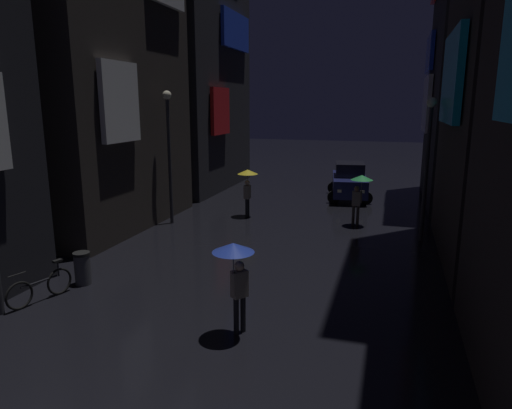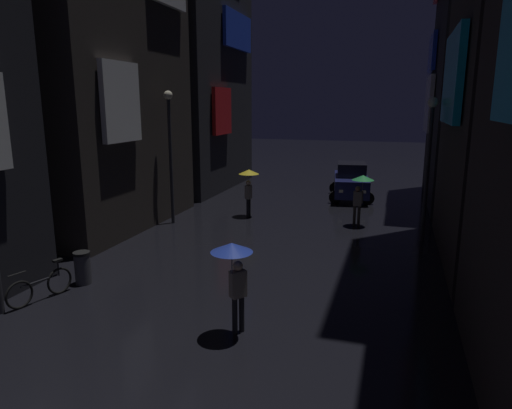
% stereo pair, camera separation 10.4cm
% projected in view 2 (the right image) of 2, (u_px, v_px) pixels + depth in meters
% --- Properties ---
extents(building_right_far, '(4.25, 8.23, 14.66)m').
position_uv_depth(building_right_far, '(482.00, 53.00, 21.81)').
color(building_right_far, '#232328').
rests_on(building_right_far, ground).
extents(pedestrian_foreground_right_green, '(0.90, 0.90, 2.12)m').
position_uv_depth(pedestrian_foreground_right_green, '(361.00, 186.00, 18.59)').
color(pedestrian_foreground_right_green, '#38332D').
rests_on(pedestrian_foreground_right_green, ground).
extents(pedestrian_near_crossing_yellow, '(0.90, 0.90, 2.12)m').
position_uv_depth(pedestrian_near_crossing_yellow, '(249.00, 180.00, 20.12)').
color(pedestrian_near_crossing_yellow, black).
rests_on(pedestrian_near_crossing_yellow, ground).
extents(pedestrian_midstreet_left_blue, '(0.90, 0.90, 2.12)m').
position_uv_depth(pedestrian_midstreet_left_blue, '(234.00, 263.00, 9.67)').
color(pedestrian_midstreet_left_blue, black).
rests_on(pedestrian_midstreet_left_blue, ground).
extents(bicycle_parked_at_storefront, '(0.56, 1.77, 0.96)m').
position_uv_depth(bicycle_parked_at_storefront, '(41.00, 286.00, 11.68)').
color(bicycle_parked_at_storefront, black).
rests_on(bicycle_parked_at_storefront, ground).
extents(car_distant, '(2.63, 4.32, 1.92)m').
position_uv_depth(car_distant, '(351.00, 181.00, 24.15)').
color(car_distant, navy).
rests_on(car_distant, ground).
extents(streetlamp_right_far, '(0.36, 0.36, 5.19)m').
position_uv_depth(streetlamp_right_far, '(429.00, 152.00, 16.18)').
color(streetlamp_right_far, '#2D2D33').
rests_on(streetlamp_right_far, ground).
extents(streetlamp_left_far, '(0.36, 0.36, 5.47)m').
position_uv_depth(streetlamp_left_far, '(170.00, 142.00, 18.65)').
color(streetlamp_left_far, '#2D2D33').
rests_on(streetlamp_left_far, ground).
extents(trash_bin, '(0.46, 0.46, 0.93)m').
position_uv_depth(trash_bin, '(83.00, 268.00, 12.77)').
color(trash_bin, '#3F3F47').
rests_on(trash_bin, ground).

